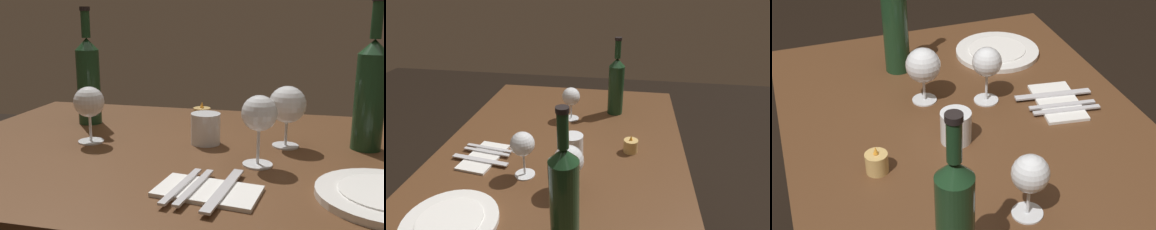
# 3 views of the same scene
# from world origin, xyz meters

# --- Properties ---
(dining_table) EXTENTS (1.30, 0.90, 0.74)m
(dining_table) POSITION_xyz_m (0.00, 0.00, 0.65)
(dining_table) COLOR #56351E
(dining_table) RESTS_ON ground
(wine_glass_left) EXTENTS (0.08, 0.08, 0.15)m
(wine_glass_left) POSITION_xyz_m (-0.27, -0.01, 0.84)
(wine_glass_left) COLOR white
(wine_glass_left) RESTS_ON dining_table
(wine_glass_right) EXTENTS (0.08, 0.08, 0.16)m
(wine_glass_right) POSITION_xyz_m (0.16, -0.09, 0.85)
(wine_glass_right) COLOR white
(wine_glass_right) RESTS_ON dining_table
(wine_glass_centre) EXTENTS (0.09, 0.09, 0.15)m
(wine_glass_centre) POSITION_xyz_m (0.22, 0.07, 0.84)
(wine_glass_centre) COLOR white
(wine_glass_centre) RESTS_ON dining_table
(wine_bottle) EXTENTS (0.07, 0.07, 0.35)m
(wine_bottle) POSITION_xyz_m (-0.37, 0.18, 0.88)
(wine_bottle) COLOR #19381E
(wine_bottle) RESTS_ON dining_table
(wine_bottle_second) EXTENTS (0.07, 0.07, 0.36)m
(wine_bottle_second) POSITION_xyz_m (0.41, 0.10, 0.88)
(wine_bottle_second) COLOR #19381E
(wine_bottle_second) RESTS_ON dining_table
(water_tumbler) EXTENTS (0.08, 0.08, 0.08)m
(water_tumbler) POSITION_xyz_m (0.02, 0.05, 0.78)
(water_tumbler) COLOR white
(water_tumbler) RESTS_ON dining_table
(votive_candle) EXTENTS (0.05, 0.05, 0.07)m
(votive_candle) POSITION_xyz_m (-0.04, 0.25, 0.76)
(votive_candle) COLOR #DBB266
(votive_candle) RESTS_ON dining_table
(dinner_plate) EXTENTS (0.25, 0.25, 0.02)m
(dinner_plate) POSITION_xyz_m (0.41, -0.21, 0.75)
(dinner_plate) COLOR white
(dinner_plate) RESTS_ON dining_table
(folded_napkin) EXTENTS (0.20, 0.13, 0.01)m
(folded_napkin) POSITION_xyz_m (0.09, -0.26, 0.74)
(folded_napkin) COLOR white
(folded_napkin) RESTS_ON dining_table
(fork_inner) EXTENTS (0.04, 0.18, 0.00)m
(fork_inner) POSITION_xyz_m (0.06, -0.26, 0.75)
(fork_inner) COLOR silver
(fork_inner) RESTS_ON folded_napkin
(fork_outer) EXTENTS (0.04, 0.18, 0.00)m
(fork_outer) POSITION_xyz_m (0.04, -0.26, 0.75)
(fork_outer) COLOR silver
(fork_outer) RESTS_ON folded_napkin
(table_knife) EXTENTS (0.05, 0.21, 0.00)m
(table_knife) POSITION_xyz_m (0.12, -0.26, 0.75)
(table_knife) COLOR silver
(table_knife) RESTS_ON folded_napkin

